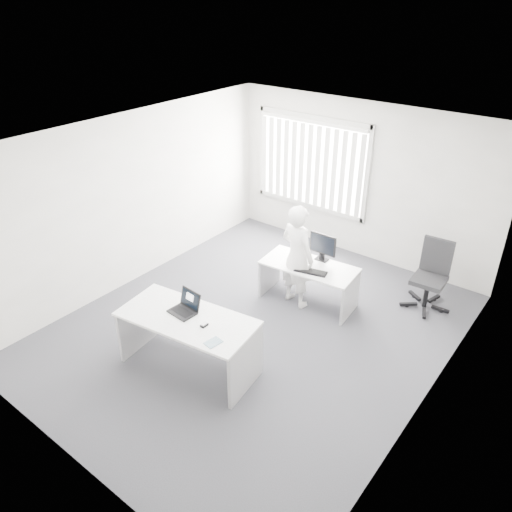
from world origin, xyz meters
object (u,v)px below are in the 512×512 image
Objects in this scene: desk_far at (309,276)px; person at (297,256)px; laptop at (181,304)px; monitor at (323,247)px; office_chair at (428,286)px; desk_near at (188,332)px.

person is at bearing -143.67° from desk_far.
person is at bearing 84.72° from laptop.
laptop is at bearing -108.01° from desk_far.
monitor is (0.20, 0.40, 0.05)m from person.
desk_far is 0.40m from person.
person reaches higher than office_chair.
monitor is (-1.47, -0.79, 0.55)m from office_chair.
office_chair is 0.66× the size of person.
desk_far is at bearing -103.21° from monitor.
desk_near is 1.11× the size of person.
person reaches higher than desk_far.
person reaches higher than laptop.
desk_far is 1.87m from office_chair.
desk_near is 2.29m from desk_far.
desk_far is at bearing -148.51° from office_chair.
laptop reaches higher than desk_far.
monitor is (0.56, 2.49, -0.05)m from laptop.
monitor is at bearing 81.68° from laptop.
office_chair is at bearing -133.85° from person.
desk_far is at bearing -127.67° from person.
monitor is at bearing -154.92° from office_chair.
desk_far is at bearing 81.66° from laptop.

